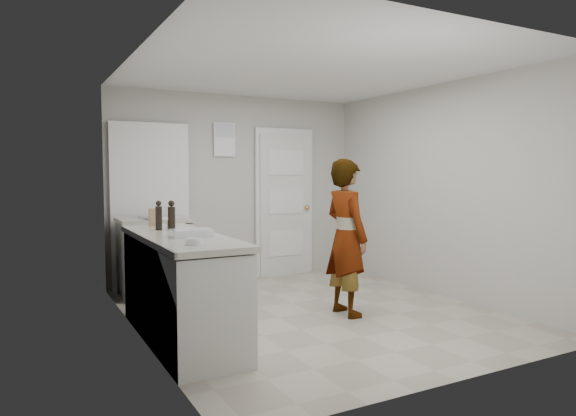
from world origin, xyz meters
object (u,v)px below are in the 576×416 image
person (346,237)px  oil_cruet_b (159,216)px  cake_mix_box (155,217)px  baking_dish (192,233)px  oil_cruet_a (172,216)px  spice_jar (170,224)px  egg_bowl (194,241)px

person → oil_cruet_b: size_ratio=5.80×
cake_mix_box → baking_dish: size_ratio=0.51×
cake_mix_box → oil_cruet_a: size_ratio=0.65×
person → oil_cruet_b: (-1.80, 0.44, 0.26)m
baking_dish → spice_jar: bearing=88.9°
oil_cruet_a → egg_bowl: bearing=-96.5°
egg_bowl → oil_cruet_a: bearing=83.5°
oil_cruet_a → person: bearing=-14.0°
oil_cruet_a → egg_bowl: oil_cruet_a is taller
spice_jar → baking_dish: spice_jar is taller
spice_jar → baking_dish: bearing=-91.1°
person → baking_dish: (-1.68, -0.16, 0.15)m
person → oil_cruet_b: person is taller
cake_mix_box → oil_cruet_a: (0.07, -0.38, 0.04)m
oil_cruet_b → egg_bowl: bearing=-90.3°
cake_mix_box → spice_jar: size_ratio=2.27×
oil_cruet_a → baking_dish: size_ratio=0.78×
baking_dish → egg_bowl: baking_dish is taller
spice_jar → egg_bowl: 1.23m
cake_mix_box → spice_jar: (0.09, -0.22, -0.05)m
person → egg_bowl: size_ratio=12.75×
oil_cruet_a → oil_cruet_b: 0.12m
person → egg_bowl: (-1.81, -0.64, 0.15)m
oil_cruet_a → egg_bowl: size_ratio=2.20×
baking_dish → egg_bowl: 0.49m
oil_cruet_b → oil_cruet_a: bearing=-10.3°
spice_jar → oil_cruet_a: bearing=-98.6°
baking_dish → egg_bowl: (-0.13, -0.48, -0.00)m
cake_mix_box → oil_cruet_a: 0.39m
oil_cruet_a → cake_mix_box: bearing=100.3°
cake_mix_box → baking_dish: (0.08, -0.96, -0.06)m
baking_dish → egg_bowl: size_ratio=2.81×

